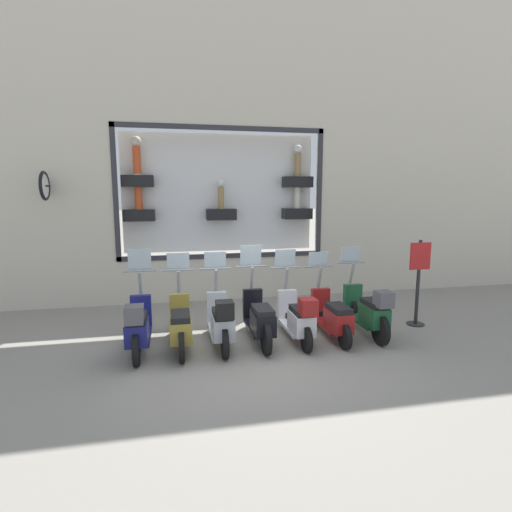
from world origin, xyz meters
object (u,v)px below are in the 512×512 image
Objects in this scene: scooter_navy_6 at (138,326)px; shop_sign_post at (418,279)px; scooter_olive_5 at (180,325)px; scooter_white_2 at (298,318)px; scooter_black_3 at (259,319)px; scooter_red_1 at (332,317)px; scooter_silver_4 at (221,321)px; scooter_green_0 at (368,311)px.

shop_sign_post reaches higher than scooter_navy_6.
scooter_navy_6 reaches higher than scooter_olive_5.
scooter_white_2 is 0.99× the size of scooter_navy_6.
scooter_olive_5 is at bearing 90.26° from scooter_black_3.
scooter_black_3 is 3.45m from shop_sign_post.
scooter_black_3 is at bearing 95.67° from shop_sign_post.
scooter_red_1 is 1.40m from scooter_black_3.
scooter_navy_6 is 1.02× the size of shop_sign_post.
scooter_silver_4 is at bearing 89.61° from scooter_white_2.
scooter_black_3 is 1.00× the size of scooter_navy_6.
shop_sign_post reaches higher than scooter_silver_4.
scooter_red_1 is 0.71m from scooter_white_2.
shop_sign_post is (0.41, -2.70, 0.50)m from scooter_white_2.
scooter_navy_6 is at bearing 90.01° from scooter_green_0.
scooter_olive_5 is (0.07, 2.11, -0.02)m from scooter_white_2.
shop_sign_post is (0.34, -4.80, 0.53)m from scooter_olive_5.
scooter_white_2 is at bearing 90.66° from scooter_green_0.
scooter_silver_4 is (0.01, 1.40, 0.02)m from scooter_white_2.
scooter_white_2 is 1.40m from scooter_silver_4.
scooter_navy_6 is 5.54m from shop_sign_post.
scooter_white_2 is 0.99× the size of scooter_black_3.
scooter_green_0 is 4.21m from scooter_navy_6.
scooter_white_2 is 2.11m from scooter_olive_5.
scooter_silver_4 is 1.00× the size of scooter_navy_6.
scooter_navy_6 is (-0.06, 2.11, 0.03)m from scooter_black_3.
scooter_black_3 is at bearing -88.34° from scooter_navy_6.
scooter_red_1 is 0.99× the size of scooter_navy_6.
scooter_green_0 reaches higher than scooter_silver_4.
scooter_silver_4 reaches higher than scooter_red_1.
scooter_white_2 is at bearing -91.90° from scooter_olive_5.
scooter_green_0 is 1.01× the size of scooter_red_1.
scooter_green_0 is 1.00× the size of scooter_black_3.
shop_sign_post reaches higher than scooter_green_0.
scooter_green_0 is 1.01× the size of scooter_white_2.
shop_sign_post reaches higher than scooter_white_2.
scooter_green_0 is 1.02× the size of shop_sign_post.
scooter_olive_5 is 0.71m from scooter_navy_6.
scooter_silver_4 is 1.02× the size of shop_sign_post.
scooter_red_1 is at bearing -90.57° from scooter_black_3.
scooter_black_3 reaches higher than scooter_green_0.
scooter_black_3 is 1.00× the size of scooter_silver_4.
scooter_red_1 is at bearing 99.99° from shop_sign_post.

